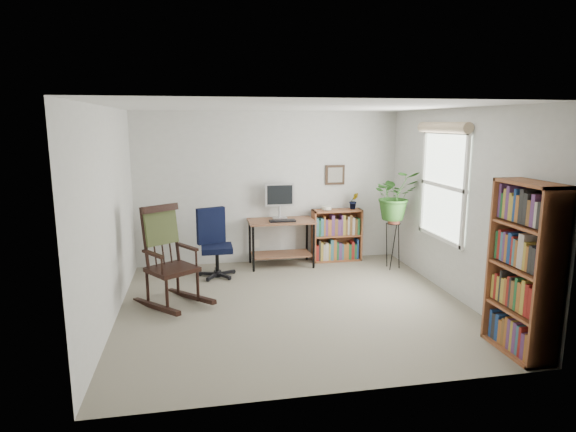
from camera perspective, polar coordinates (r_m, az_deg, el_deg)
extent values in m
cube|color=gray|center=(6.05, 0.72, -10.53)|extent=(4.20, 4.00, 0.00)
cube|color=silver|center=(5.63, 0.77, 12.83)|extent=(4.20, 4.00, 0.00)
cube|color=silver|center=(7.67, -2.22, 3.34)|extent=(4.20, 0.00, 2.40)
cube|color=silver|center=(3.83, 6.70, -4.52)|extent=(4.20, 0.00, 2.40)
cube|color=silver|center=(5.70, -20.44, -0.02)|extent=(0.00, 4.00, 2.40)
cube|color=silver|center=(6.47, 19.30, 1.30)|extent=(0.00, 4.00, 2.40)
cube|color=black|center=(7.36, -0.66, -0.58)|extent=(0.40, 0.15, 0.02)
imported|color=#2C5E21|center=(7.39, 12.68, 5.16)|extent=(1.69, 1.88, 1.46)
imported|color=#2C5E21|center=(7.86, 7.79, 1.21)|extent=(0.13, 0.24, 0.11)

